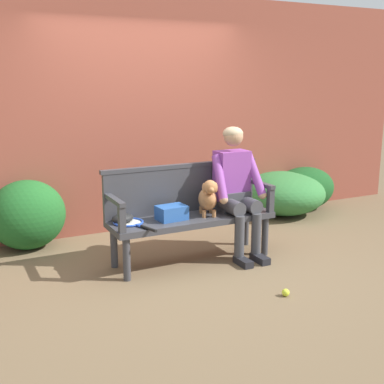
# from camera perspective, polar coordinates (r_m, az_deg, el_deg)

# --- Properties ---
(ground_plane) EXTENTS (40.00, 40.00, 0.00)m
(ground_plane) POSITION_cam_1_polar(r_m,az_deg,el_deg) (5.15, 0.00, -7.82)
(ground_plane) COLOR brown
(brick_garden_fence) EXTENTS (8.00, 0.30, 2.80)m
(brick_garden_fence) POSITION_cam_1_polar(r_m,az_deg,el_deg) (6.19, -6.21, 8.90)
(brick_garden_fence) COLOR brown
(brick_garden_fence) RESTS_ON ground
(hedge_bush_mid_right) EXTENTS (0.82, 0.70, 0.76)m
(hedge_bush_mid_right) POSITION_cam_1_polar(r_m,az_deg,el_deg) (5.68, -18.28, -2.49)
(hedge_bush_mid_right) COLOR #1E5B23
(hedge_bush_mid_right) RESTS_ON ground
(hedge_bush_far_left) EXTENTS (0.94, 0.64, 0.61)m
(hedge_bush_far_left) POSITION_cam_1_polar(r_m,az_deg,el_deg) (7.19, 12.64, 0.40)
(hedge_bush_far_left) COLOR #194C1E
(hedge_bush_far_left) RESTS_ON ground
(hedge_bush_far_right) EXTENTS (1.15, 1.14, 0.57)m
(hedge_bush_far_right) POSITION_cam_1_polar(r_m,az_deg,el_deg) (6.92, 10.31, -0.11)
(hedge_bush_far_right) COLOR #337538
(hedge_bush_far_right) RESTS_ON ground
(garden_bench) EXTENTS (1.68, 0.49, 0.47)m
(garden_bench) POSITION_cam_1_polar(r_m,az_deg,el_deg) (5.02, 0.00, -3.48)
(garden_bench) COLOR #38383D
(garden_bench) RESTS_ON ground
(bench_backrest) EXTENTS (1.72, 0.06, 0.50)m
(bench_backrest) POSITION_cam_1_polar(r_m,az_deg,el_deg) (5.13, -1.08, 0.53)
(bench_backrest) COLOR #38383D
(bench_backrest) RESTS_ON garden_bench
(bench_armrest_left_end) EXTENTS (0.06, 0.49, 0.28)m
(bench_armrest_left_end) POSITION_cam_1_polar(r_m,az_deg,el_deg) (4.58, -8.51, -1.83)
(bench_armrest_left_end) COLOR #38383D
(bench_armrest_left_end) RESTS_ON garden_bench
(bench_armrest_right_end) EXTENTS (0.06, 0.49, 0.28)m
(bench_armrest_right_end) POSITION_cam_1_polar(r_m,az_deg,el_deg) (5.28, 8.23, 0.17)
(bench_armrest_right_end) COLOR #38383D
(bench_armrest_right_end) RESTS_ON garden_bench
(person_seated) EXTENTS (0.56, 0.65, 1.34)m
(person_seated) POSITION_cam_1_polar(r_m,az_deg,el_deg) (5.17, 5.00, 0.74)
(person_seated) COLOR black
(person_seated) RESTS_ON ground
(dog_on_bench) EXTENTS (0.26, 0.38, 0.39)m
(dog_on_bench) POSITION_cam_1_polar(r_m,az_deg,el_deg) (4.97, 1.86, -0.61)
(dog_on_bench) COLOR #AD7042
(dog_on_bench) RESTS_ON garden_bench
(tennis_racket) EXTENTS (0.36, 0.58, 0.03)m
(tennis_racket) POSITION_cam_1_polar(r_m,az_deg,el_deg) (4.79, -7.07, -3.50)
(tennis_racket) COLOR blue
(tennis_racket) RESTS_ON garden_bench
(baseball_glove) EXTENTS (0.25, 0.22, 0.09)m
(baseball_glove) POSITION_cam_1_polar(r_m,az_deg,el_deg) (4.82, -7.91, -2.99)
(baseball_glove) COLOR black
(baseball_glove) RESTS_ON garden_bench
(sports_bag) EXTENTS (0.30, 0.22, 0.14)m
(sports_bag) POSITION_cam_1_polar(r_m,az_deg,el_deg) (4.88, -2.34, -2.38)
(sports_bag) COLOR #2856A3
(sports_bag) RESTS_ON garden_bench
(tennis_ball) EXTENTS (0.07, 0.07, 0.07)m
(tennis_ball) POSITION_cam_1_polar(r_m,az_deg,el_deg) (4.43, 10.64, -11.21)
(tennis_ball) COLOR #CCDB33
(tennis_ball) RESTS_ON ground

